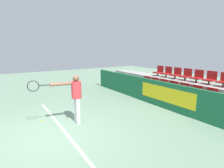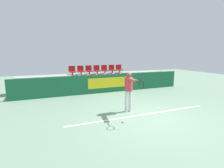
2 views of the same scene
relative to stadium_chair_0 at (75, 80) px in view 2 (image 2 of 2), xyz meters
name	(u,v)px [view 2 (image 2 of 2)]	position (x,y,z in m)	size (l,w,h in m)	color
ground_plane	(148,118)	(1.63, -5.11, -0.73)	(30.00, 30.00, 0.00)	gray
court_baseline	(143,115)	(1.63, -4.77, -0.73)	(5.89, 0.08, 0.01)	white
barrier_wall	(105,84)	(1.63, -0.65, -0.20)	(10.16, 0.14, 1.07)	#19603D
bleacher_tier_front	(102,87)	(1.63, -0.11, -0.49)	(9.76, 0.91, 0.49)	#9E9E99
bleacher_tier_middle	(98,81)	(1.63, 0.80, -0.25)	(9.76, 0.91, 0.97)	#9E9E99
stadium_chair_0	(75,80)	(0.00, 0.00, 0.00)	(0.41, 0.40, 0.54)	#333333
stadium_chair_1	(84,80)	(0.54, 0.00, 0.00)	(0.41, 0.40, 0.54)	#333333
stadium_chair_2	(93,79)	(1.09, 0.00, 0.00)	(0.41, 0.40, 0.54)	#333333
stadium_chair_3	(102,79)	(1.63, 0.00, 0.00)	(0.41, 0.40, 0.54)	#333333
stadium_chair_4	(110,78)	(2.17, 0.00, 0.00)	(0.41, 0.40, 0.54)	#333333
stadium_chair_5	(118,78)	(2.71, 0.00, 0.00)	(0.41, 0.40, 0.54)	#333333
stadium_chair_6	(125,77)	(3.26, 0.00, 0.00)	(0.41, 0.40, 0.54)	#333333
stadium_chair_7	(72,71)	(0.00, 0.91, 0.49)	(0.41, 0.40, 0.54)	#333333
stadium_chair_8	(81,70)	(0.54, 0.91, 0.49)	(0.41, 0.40, 0.54)	#333333
stadium_chair_9	(89,70)	(1.09, 0.91, 0.49)	(0.41, 0.40, 0.54)	#333333
stadium_chair_10	(97,70)	(1.63, 0.91, 0.49)	(0.41, 0.40, 0.54)	#333333
stadium_chair_11	(105,69)	(2.17, 0.91, 0.49)	(0.41, 0.40, 0.54)	#333333
stadium_chair_12	(112,69)	(2.71, 0.91, 0.49)	(0.41, 0.40, 0.54)	#333333
stadium_chair_13	(119,69)	(3.26, 0.91, 0.49)	(0.41, 0.40, 0.54)	#333333
tennis_player	(129,88)	(1.27, -4.28, 0.24)	(0.37, 1.54, 1.58)	silver
tennis_ball	(123,122)	(0.57, -5.18, -0.70)	(0.07, 0.07, 0.07)	#CCDB33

